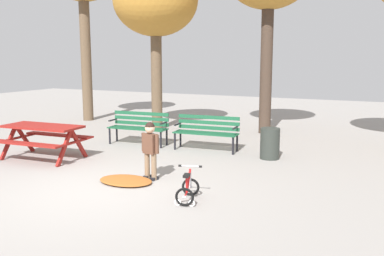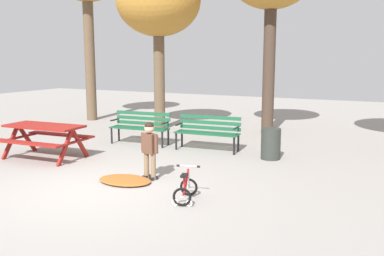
{
  "view_description": "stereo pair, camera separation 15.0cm",
  "coord_description": "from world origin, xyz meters",
  "px_view_note": "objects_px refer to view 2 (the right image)",
  "views": [
    {
      "loc": [
        4.65,
        -5.65,
        2.29
      ],
      "look_at": [
        0.93,
        2.08,
        0.85
      ],
      "focal_mm": 39.73,
      "sensor_mm": 36.0,
      "label": 1
    },
    {
      "loc": [
        4.78,
        -5.59,
        2.29
      ],
      "look_at": [
        0.93,
        2.08,
        0.85
      ],
      "focal_mm": 39.73,
      "sensor_mm": 36.0,
      "label": 2
    }
  ],
  "objects_px": {
    "child_standing": "(150,146)",
    "trash_bin": "(271,144)",
    "park_bench_far_left": "(141,125)",
    "park_bench_left": "(208,130)",
    "kids_bicycle": "(185,189)",
    "picnic_table": "(44,132)"
  },
  "relations": [
    {
      "from": "picnic_table",
      "to": "park_bench_left",
      "type": "bearing_deg",
      "value": 39.11
    },
    {
      "from": "park_bench_left",
      "to": "trash_bin",
      "type": "bearing_deg",
      "value": -6.97
    },
    {
      "from": "trash_bin",
      "to": "park_bench_far_left",
      "type": "bearing_deg",
      "value": 178.58
    },
    {
      "from": "picnic_table",
      "to": "child_standing",
      "type": "height_order",
      "value": "child_standing"
    },
    {
      "from": "park_bench_far_left",
      "to": "trash_bin",
      "type": "distance_m",
      "value": 3.56
    },
    {
      "from": "park_bench_left",
      "to": "trash_bin",
      "type": "relative_size",
      "value": 2.32
    },
    {
      "from": "picnic_table",
      "to": "park_bench_left",
      "type": "xyz_separation_m",
      "value": [
        2.98,
        2.43,
        -0.08
      ]
    },
    {
      "from": "trash_bin",
      "to": "kids_bicycle",
      "type": "bearing_deg",
      "value": -96.82
    },
    {
      "from": "picnic_table",
      "to": "kids_bicycle",
      "type": "relative_size",
      "value": 3.03
    },
    {
      "from": "park_bench_far_left",
      "to": "child_standing",
      "type": "height_order",
      "value": "child_standing"
    },
    {
      "from": "picnic_table",
      "to": "park_bench_far_left",
      "type": "height_order",
      "value": "park_bench_far_left"
    },
    {
      "from": "park_bench_far_left",
      "to": "park_bench_left",
      "type": "height_order",
      "value": "same"
    },
    {
      "from": "kids_bicycle",
      "to": "park_bench_left",
      "type": "bearing_deg",
      "value": 109.15
    },
    {
      "from": "picnic_table",
      "to": "kids_bicycle",
      "type": "height_order",
      "value": "picnic_table"
    },
    {
      "from": "child_standing",
      "to": "trash_bin",
      "type": "bearing_deg",
      "value": 58.69
    },
    {
      "from": "picnic_table",
      "to": "park_bench_far_left",
      "type": "distance_m",
      "value": 2.55
    },
    {
      "from": "kids_bicycle",
      "to": "trash_bin",
      "type": "distance_m",
      "value": 3.42
    },
    {
      "from": "park_bench_left",
      "to": "trash_bin",
      "type": "height_order",
      "value": "park_bench_left"
    },
    {
      "from": "park_bench_left",
      "to": "kids_bicycle",
      "type": "bearing_deg",
      "value": -70.85
    },
    {
      "from": "kids_bicycle",
      "to": "park_bench_far_left",
      "type": "bearing_deg",
      "value": 132.13
    },
    {
      "from": "picnic_table",
      "to": "kids_bicycle",
      "type": "distance_m",
      "value": 4.41
    },
    {
      "from": "child_standing",
      "to": "trash_bin",
      "type": "relative_size",
      "value": 1.56
    }
  ]
}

